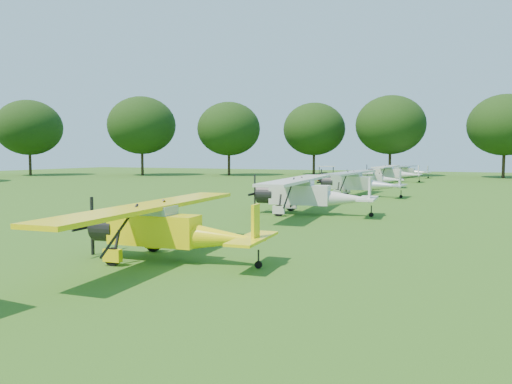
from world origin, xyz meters
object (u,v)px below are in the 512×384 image
(golf_cart, at_px, (326,176))
(aircraft_3, at_px, (309,192))
(aircraft_4, at_px, (358,181))
(aircraft_6, at_px, (391,172))
(aircraft_5, at_px, (373,177))
(aircraft_7, at_px, (408,170))
(aircraft_2, at_px, (167,225))

(golf_cart, bearing_deg, aircraft_3, -93.31)
(aircraft_4, distance_m, aircraft_6, 23.33)
(aircraft_5, distance_m, aircraft_7, 23.27)
(aircraft_2, bearing_deg, golf_cart, 95.74)
(aircraft_6, bearing_deg, aircraft_3, -86.70)
(aircraft_2, xyz_separation_m, aircraft_6, (-0.15, 51.17, 0.06))
(aircraft_4, distance_m, aircraft_5, 12.04)
(aircraft_4, relative_size, golf_cart, 4.40)
(aircraft_2, distance_m, aircraft_7, 63.10)
(golf_cart, bearing_deg, aircraft_5, -67.31)
(aircraft_6, relative_size, aircraft_7, 1.15)
(aircraft_2, xyz_separation_m, aircraft_5, (-0.43, 39.84, -0.11))
(aircraft_5, relative_size, aircraft_7, 1.00)
(aircraft_2, bearing_deg, aircraft_7, 85.83)
(aircraft_5, bearing_deg, aircraft_3, -96.70)
(aircraft_5, height_order, aircraft_6, aircraft_6)
(aircraft_3, bearing_deg, golf_cart, 99.40)
(aircraft_2, relative_size, golf_cart, 4.07)
(aircraft_7, xyz_separation_m, golf_cart, (-8.68, -13.99, -0.45))
(aircraft_3, bearing_deg, aircraft_2, -96.61)
(aircraft_6, bearing_deg, golf_cart, -163.31)
(aircraft_2, height_order, aircraft_7, aircraft_2)
(aircraft_5, height_order, aircraft_7, aircraft_7)
(aircraft_7, bearing_deg, golf_cart, -111.87)
(aircraft_2, xyz_separation_m, aircraft_3, (0.50, 14.17, 0.14))
(aircraft_2, height_order, aircraft_3, aircraft_3)
(aircraft_7, bearing_deg, aircraft_4, -79.98)
(aircraft_7, bearing_deg, aircraft_2, -80.51)
(aircraft_3, distance_m, aircraft_5, 25.69)
(aircraft_6, bearing_deg, aircraft_2, -87.54)
(golf_cart, bearing_deg, aircraft_4, -84.95)
(aircraft_5, relative_size, aircraft_6, 0.87)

